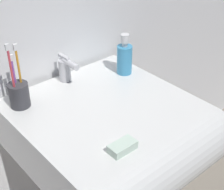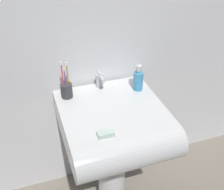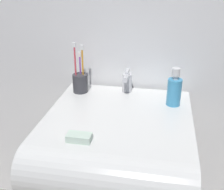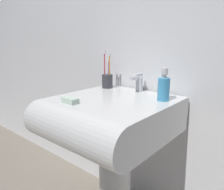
{
  "view_description": "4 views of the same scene",
  "coord_description": "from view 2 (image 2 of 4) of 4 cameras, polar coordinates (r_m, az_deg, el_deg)",
  "views": [
    {
      "loc": [
        -0.58,
        -0.72,
        1.39
      ],
      "look_at": [
        0.03,
        -0.01,
        0.79
      ],
      "focal_mm": 55.0,
      "sensor_mm": 36.0,
      "label": 1
    },
    {
      "loc": [
        -0.38,
        -1.13,
        1.65
      ],
      "look_at": [
        0.01,
        0.02,
        0.82
      ],
      "focal_mm": 45.0,
      "sensor_mm": 36.0,
      "label": 2
    },
    {
      "loc": [
        0.14,
        -0.92,
        1.27
      ],
      "look_at": [
        -0.03,
        0.01,
        0.83
      ],
      "focal_mm": 45.0,
      "sensor_mm": 36.0,
      "label": 3
    },
    {
      "loc": [
        0.66,
        -0.81,
        1.03
      ],
      "look_at": [
        -0.02,
        -0.0,
        0.78
      ],
      "focal_mm": 35.0,
      "sensor_mm": 36.0,
      "label": 4
    }
  ],
  "objects": [
    {
      "name": "faucet",
      "position": [
        1.62,
        -2.57,
        3.09
      ],
      "size": [
        0.04,
        0.11,
        0.1
      ],
      "color": "silver",
      "rests_on": "sink_basin"
    },
    {
      "name": "soap_bottle",
      "position": [
        1.6,
        5.35,
        3.08
      ],
      "size": [
        0.06,
        0.06,
        0.15
      ],
      "color": "#3F99CC",
      "rests_on": "sink_basin"
    },
    {
      "name": "toothbrush_cup",
      "position": [
        1.56,
        -9.23,
        1.1
      ],
      "size": [
        0.06,
        0.06,
        0.22
      ],
      "color": "#38383D",
      "rests_on": "sink_basin"
    },
    {
      "name": "sink_basin",
      "position": [
        1.49,
        0.69,
        -6.52
      ],
      "size": [
        0.54,
        0.6,
        0.17
      ],
      "color": "white",
      "rests_on": "sink_pedestal"
    },
    {
      "name": "wall_back",
      "position": [
        1.55,
        -3.89,
        17.23
      ],
      "size": [
        5.0,
        0.05,
        2.4
      ],
      "primitive_type": "cube",
      "color": "white",
      "rests_on": "ground"
    },
    {
      "name": "sink_pedestal",
      "position": [
        1.8,
        -0.1,
        -14.46
      ],
      "size": [
        0.17,
        0.17,
        0.59
      ],
      "primitive_type": "cylinder",
      "color": "white",
      "rests_on": "ground"
    },
    {
      "name": "bar_soap",
      "position": [
        1.31,
        -1.31,
        -7.86
      ],
      "size": [
        0.08,
        0.04,
        0.02
      ],
      "primitive_type": "cube",
      "color": "silver",
      "rests_on": "sink_basin"
    }
  ]
}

